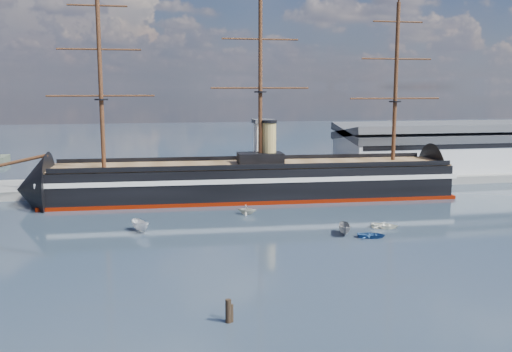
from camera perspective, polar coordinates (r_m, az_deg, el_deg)
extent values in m
plane|color=#1C2D3A|center=(110.29, 2.87, -4.12)|extent=(600.00, 600.00, 0.00)
cube|color=slate|center=(146.93, 3.15, -0.85)|extent=(180.00, 18.00, 2.00)
cube|color=#B7BABC|center=(168.16, 18.85, 2.33)|extent=(62.00, 20.00, 10.00)
cube|color=#3F4247|center=(167.66, 18.95, 4.23)|extent=(63.00, 21.00, 2.00)
cube|color=silver|center=(141.16, 0.74, 2.46)|extent=(4.00, 4.00, 14.00)
cube|color=#3F4247|center=(140.51, 0.75, 5.50)|extent=(5.00, 5.00, 1.00)
cube|color=black|center=(128.11, -0.45, -0.46)|extent=(88.71, 20.51, 7.00)
cube|color=silver|center=(127.92, -0.45, 0.07)|extent=(90.72, 20.86, 1.00)
cube|color=#620F00|center=(128.76, -0.45, -2.06)|extent=(90.72, 20.82, 0.90)
cone|color=black|center=(127.75, -21.38, -1.24)|extent=(14.79, 16.38, 15.68)
cone|color=black|center=(144.41, 17.97, 0.05)|extent=(11.79, 16.23, 15.68)
cube|color=brown|center=(127.58, -0.45, 1.14)|extent=(88.64, 19.24, 0.40)
cube|color=black|center=(127.79, 0.43, 1.78)|extent=(10.30, 6.51, 2.50)
cylinder|color=tan|center=(127.84, 1.31, 3.36)|extent=(3.20, 3.20, 9.00)
cylinder|color=#381E0F|center=(128.05, -23.94, 1.03)|extent=(17.76, 1.61, 4.43)
cylinder|color=#381E0F|center=(124.29, -15.30, 9.50)|extent=(0.90, 0.90, 38.00)
cylinder|color=#381E0F|center=(126.87, 0.44, 10.69)|extent=(0.90, 0.90, 42.00)
cylinder|color=#381E0F|center=(137.09, 13.80, 9.05)|extent=(0.90, 0.90, 36.00)
imported|color=silver|center=(101.07, -11.45, -5.50)|extent=(6.83, 4.50, 2.57)
imported|color=#234B88|center=(97.25, 11.45, -6.07)|extent=(2.04, 3.11, 1.35)
imported|color=slate|center=(98.42, 8.85, -5.82)|extent=(6.35, 3.80, 2.39)
imported|color=beige|center=(112.44, -0.92, -3.86)|extent=(5.11, 6.49, 2.19)
imported|color=white|center=(104.18, 12.72, -5.11)|extent=(2.71, 3.17, 1.41)
cylinder|color=black|center=(62.72, -2.78, -14.42)|extent=(0.64, 0.64, 3.26)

